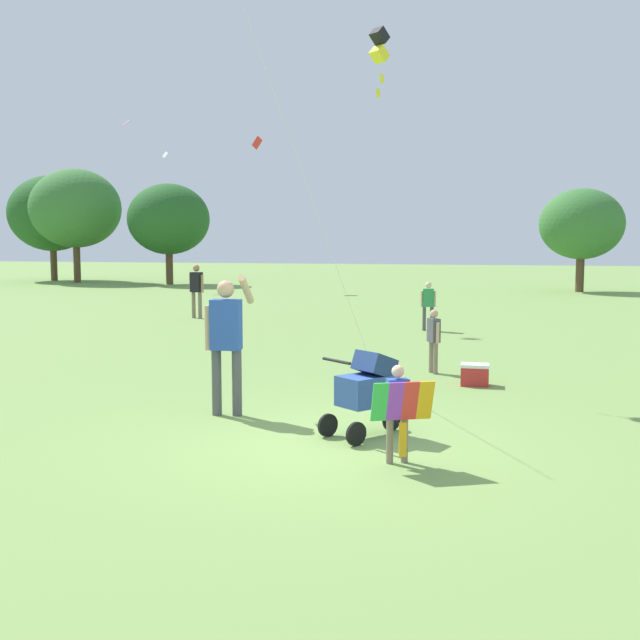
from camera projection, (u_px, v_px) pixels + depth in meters
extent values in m
plane|color=#75994C|center=(327.00, 444.00, 8.92)|extent=(120.00, 120.00, 0.00)
cylinder|color=brown|center=(54.00, 265.00, 42.59)|extent=(0.36, 0.36, 1.75)
ellipsoid|color=#235623|center=(52.00, 213.00, 42.29)|extent=(4.85, 4.37, 4.13)
cylinder|color=brown|center=(77.00, 264.00, 40.76)|extent=(0.36, 0.36, 1.96)
ellipsoid|color=#387033|center=(75.00, 208.00, 40.45)|extent=(4.85, 4.36, 4.12)
cylinder|color=brown|center=(169.00, 268.00, 39.11)|extent=(0.36, 0.36, 1.62)
ellipsoid|color=#235623|center=(168.00, 219.00, 38.84)|extent=(4.18, 3.77, 3.56)
cylinder|color=brown|center=(580.00, 275.00, 33.71)|extent=(0.36, 0.36, 1.51)
ellipsoid|color=#387033|center=(582.00, 224.00, 33.47)|extent=(3.61, 3.25, 3.07)
cylinder|color=#7F705B|center=(404.00, 439.00, 8.14)|extent=(0.08, 0.08, 0.52)
cylinder|color=#7F705B|center=(390.00, 439.00, 8.11)|extent=(0.08, 0.08, 0.52)
cube|color=#284CA8|center=(398.00, 397.00, 8.08)|extent=(0.26, 0.22, 0.39)
cylinder|color=beige|center=(410.00, 399.00, 8.11)|extent=(0.06, 0.06, 0.34)
cylinder|color=beige|center=(385.00, 400.00, 8.06)|extent=(0.06, 0.06, 0.34)
sphere|color=beige|center=(398.00, 371.00, 8.05)|extent=(0.13, 0.13, 0.13)
cube|color=#F4A319|center=(425.00, 400.00, 7.95)|extent=(0.21, 0.20, 0.42)
cube|color=red|center=(410.00, 401.00, 7.92)|extent=(0.21, 0.20, 0.42)
cube|color=purple|center=(395.00, 401.00, 7.89)|extent=(0.21, 0.20, 0.42)
cube|color=green|center=(380.00, 402.00, 7.86)|extent=(0.21, 0.20, 0.42)
cube|color=#F4A319|center=(403.00, 440.00, 7.93)|extent=(0.08, 0.04, 0.36)
cylinder|color=#4C4C51|center=(217.00, 382.00, 10.31)|extent=(0.13, 0.13, 0.89)
cylinder|color=#4C4C51|center=(237.00, 383.00, 10.27)|extent=(0.13, 0.13, 0.89)
cube|color=#284CA8|center=(226.00, 325.00, 10.20)|extent=(0.41, 0.27, 0.67)
cylinder|color=tan|center=(208.00, 328.00, 10.24)|extent=(0.10, 0.10, 0.59)
cylinder|color=tan|center=(246.00, 290.00, 10.27)|extent=(0.14, 0.55, 0.42)
sphere|color=tan|center=(226.00, 289.00, 10.15)|extent=(0.23, 0.23, 0.23)
cylinder|color=black|center=(392.00, 420.00, 9.50)|extent=(0.21, 0.24, 0.28)
cylinder|color=black|center=(328.00, 425.00, 9.21)|extent=(0.21, 0.24, 0.28)
cylinder|color=black|center=(356.00, 434.00, 8.80)|extent=(0.21, 0.24, 0.28)
cube|color=#2D4C93|center=(366.00, 390.00, 9.19)|extent=(0.75, 0.77, 0.36)
cube|color=navy|center=(375.00, 364.00, 9.24)|extent=(0.59, 0.58, 0.35)
cylinder|color=black|center=(337.00, 361.00, 8.87)|extent=(0.40, 0.34, 0.04)
cube|color=black|center=(379.00, 36.00, 12.30)|extent=(0.35, 0.35, 0.27)
cube|color=yellow|center=(379.00, 54.00, 12.33)|extent=(0.35, 0.35, 0.27)
cube|color=yellow|center=(382.00, 78.00, 12.34)|extent=(0.09, 0.08, 0.14)
cube|color=yellow|center=(378.00, 93.00, 12.42)|extent=(0.08, 0.07, 0.14)
cylinder|color=silver|center=(319.00, 219.00, 11.38)|extent=(1.35, 2.85, 5.29)
cube|color=pink|center=(126.00, 123.00, 35.24)|extent=(0.46, 0.37, 0.34)
cube|color=red|center=(257.00, 143.00, 34.52)|extent=(0.37, 0.49, 0.59)
cube|color=white|center=(165.00, 155.00, 39.59)|extent=(0.38, 0.23, 0.36)
cylinder|color=#4C4C51|center=(432.00, 319.00, 19.71)|extent=(0.09, 0.09, 0.61)
cylinder|color=#4C4C51|center=(424.00, 319.00, 19.72)|extent=(0.09, 0.09, 0.61)
cube|color=#2D8C4C|center=(428.00, 298.00, 19.66)|extent=(0.29, 0.20, 0.46)
cylinder|color=beige|center=(435.00, 299.00, 19.65)|extent=(0.07, 0.07, 0.41)
cylinder|color=beige|center=(422.00, 299.00, 19.67)|extent=(0.07, 0.07, 0.41)
sphere|color=beige|center=(428.00, 285.00, 19.62)|extent=(0.16, 0.16, 0.16)
cylinder|color=#7F705B|center=(436.00, 358.00, 13.43)|extent=(0.08, 0.08, 0.55)
cylinder|color=#7F705B|center=(431.00, 357.00, 13.59)|extent=(0.08, 0.08, 0.55)
cube|color=#4C4C56|center=(434.00, 330.00, 13.46)|extent=(0.25, 0.28, 0.41)
cylinder|color=tan|center=(438.00, 333.00, 13.32)|extent=(0.06, 0.06, 0.37)
cylinder|color=tan|center=(430.00, 331.00, 13.60)|extent=(0.06, 0.06, 0.37)
sphere|color=tan|center=(434.00, 314.00, 13.43)|extent=(0.14, 0.14, 0.14)
cylinder|color=#7F705B|center=(200.00, 305.00, 22.67)|extent=(0.11, 0.11, 0.78)
cylinder|color=#7F705B|center=(194.00, 305.00, 22.79)|extent=(0.11, 0.11, 0.78)
cube|color=black|center=(196.00, 282.00, 22.66)|extent=(0.39, 0.31, 0.58)
cylinder|color=#A37556|center=(202.00, 284.00, 22.56)|extent=(0.08, 0.08, 0.52)
cylinder|color=#A37556|center=(191.00, 283.00, 22.77)|extent=(0.08, 0.08, 0.52)
sphere|color=#A37556|center=(196.00, 268.00, 22.62)|extent=(0.20, 0.20, 0.20)
cube|color=red|center=(475.00, 376.00, 12.41)|extent=(0.44, 0.32, 0.30)
cube|color=white|center=(475.00, 365.00, 12.39)|extent=(0.45, 0.33, 0.05)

